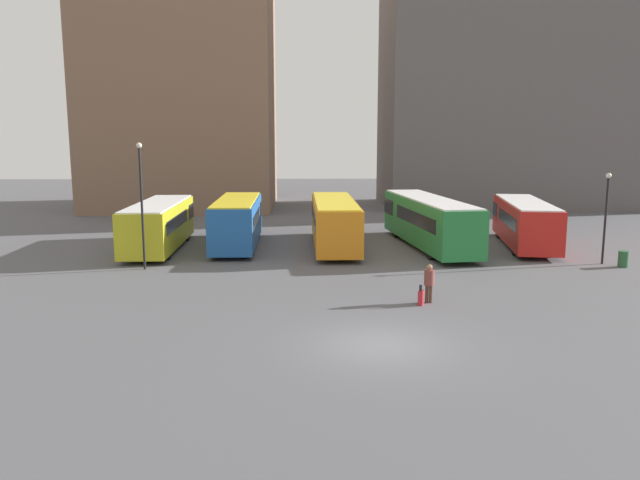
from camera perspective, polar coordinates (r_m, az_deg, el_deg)
ground_plane at (r=20.85m, az=5.48°, el=-9.55°), size 160.00×160.00×0.00m
building_block_left at (r=62.73m, az=-12.55°, el=19.34°), size 16.67×14.98×35.43m
building_block_right at (r=64.64m, az=18.37°, el=13.88°), size 27.07×12.38×24.45m
bus_0 at (r=38.78m, az=-14.50°, el=1.44°), size 2.76×10.11×2.84m
bus_1 at (r=38.77m, az=-7.58°, el=1.75°), size 2.63×9.61×2.96m
bus_2 at (r=38.31m, az=1.32°, el=1.72°), size 2.63×11.02×2.93m
bus_3 at (r=38.93m, az=9.86°, el=1.80°), size 3.88×12.65×3.03m
bus_4 at (r=40.57m, az=18.21°, el=1.59°), size 4.05×10.26×2.81m
traveler at (r=25.98m, az=9.95°, el=-3.61°), size 0.53×0.53×1.61m
suitcase at (r=25.74m, az=9.20°, el=-5.22°), size 0.30×0.40×0.86m
lamp_post_0 at (r=32.83m, az=-16.01°, el=3.82°), size 0.28×0.28×6.46m
lamp_post_1 at (r=36.32m, az=24.69°, el=2.52°), size 0.28×0.28×4.87m
trash_bin at (r=36.24m, az=25.98°, el=-1.58°), size 0.52×0.52×0.85m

